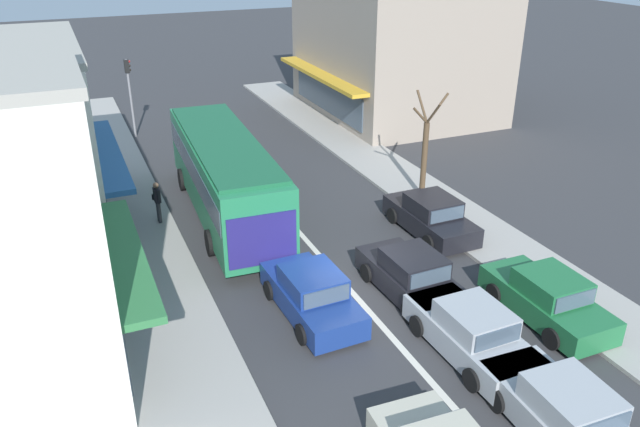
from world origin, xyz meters
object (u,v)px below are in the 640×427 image
(traffic_light_downstreet, at_px, (129,85))
(parked_sedan_kerb_second, at_px, (431,217))
(sedan_adjacent_lane_trail, at_px, (472,333))
(parked_sedan_kerb_front, at_px, (547,298))
(sedan_behind_bus_near, at_px, (411,276))
(street_tree_right, at_px, (425,151))
(sedan_behind_bus_mid, at_px, (312,295))
(city_bus, at_px, (225,172))
(pedestrian_with_handbag_near, at_px, (157,200))
(sedan_queue_gap_filler, at_px, (566,415))

(traffic_light_downstreet, bearing_deg, parked_sedan_kerb_second, -62.40)
(sedan_adjacent_lane_trail, bearing_deg, parked_sedan_kerb_front, 10.03)
(sedan_behind_bus_near, height_order, street_tree_right, street_tree_right)
(sedan_behind_bus_mid, height_order, parked_sedan_kerb_second, same)
(city_bus, bearing_deg, sedan_behind_bus_near, -64.77)
(sedan_behind_bus_near, xyz_separation_m, parked_sedan_kerb_second, (2.91, 3.50, 0.00))
(street_tree_right, bearing_deg, parked_sedan_kerb_front, -98.37)
(sedan_adjacent_lane_trail, height_order, pedestrian_with_handbag_near, pedestrian_with_handbag_near)
(sedan_behind_bus_near, relative_size, parked_sedan_kerb_front, 1.01)
(sedan_queue_gap_filler, bearing_deg, parked_sedan_kerb_second, 74.20)
(street_tree_right, bearing_deg, sedan_queue_gap_filler, -108.28)
(sedan_queue_gap_filler, xyz_separation_m, sedan_adjacent_lane_trail, (-0.09, 3.40, 0.00))
(city_bus, xyz_separation_m, street_tree_right, (8.07, -1.53, 0.24))
(sedan_queue_gap_filler, relative_size, street_tree_right, 0.95)
(parked_sedan_kerb_second, relative_size, traffic_light_downstreet, 1.01)
(sedan_adjacent_lane_trail, bearing_deg, street_tree_right, 65.45)
(city_bus, bearing_deg, pedestrian_with_handbag_near, 174.21)
(pedestrian_with_handbag_near, bearing_deg, sedan_behind_bus_near, -52.13)
(sedan_behind_bus_near, height_order, parked_sedan_kerb_front, same)
(sedan_behind_bus_mid, relative_size, street_tree_right, 0.95)
(street_tree_right, bearing_deg, traffic_light_downstreet, 126.58)
(parked_sedan_kerb_front, distance_m, parked_sedan_kerb_second, 6.16)
(city_bus, bearing_deg, sedan_adjacent_lane_trail, -71.63)
(sedan_queue_gap_filler, height_order, sedan_behind_bus_near, same)
(street_tree_right, bearing_deg, pedestrian_with_handbag_near, 170.48)
(parked_sedan_kerb_second, bearing_deg, parked_sedan_kerb_front, -89.06)
(parked_sedan_kerb_front, height_order, pedestrian_with_handbag_near, pedestrian_with_handbag_near)
(sedan_adjacent_lane_trail, xyz_separation_m, parked_sedan_kerb_front, (3.05, 0.54, 0.00))
(sedan_behind_bus_mid, bearing_deg, parked_sedan_kerb_front, -24.89)
(sedan_behind_bus_mid, distance_m, sedan_behind_bus_near, 3.27)
(sedan_adjacent_lane_trail, bearing_deg, traffic_light_downstreet, 103.63)
(traffic_light_downstreet, height_order, pedestrian_with_handbag_near, traffic_light_downstreet)
(sedan_behind_bus_near, bearing_deg, sedan_adjacent_lane_trail, -90.70)
(pedestrian_with_handbag_near, bearing_deg, parked_sedan_kerb_front, -49.16)
(sedan_behind_bus_near, distance_m, pedestrian_with_handbag_near, 10.37)
(parked_sedan_kerb_front, xyz_separation_m, parked_sedan_kerb_second, (-0.10, 6.16, 0.00))
(sedan_adjacent_lane_trail, bearing_deg, sedan_behind_bus_mid, 133.04)
(city_bus, xyz_separation_m, traffic_light_downstreet, (-1.89, 11.89, 0.97))
(city_bus, xyz_separation_m, parked_sedan_kerb_second, (6.64, -4.42, -1.22))
(city_bus, height_order, sedan_behind_bus_near, city_bus)
(city_bus, height_order, sedan_queue_gap_filler, city_bus)
(sedan_behind_bus_mid, xyz_separation_m, sedan_behind_bus_near, (3.26, -0.25, 0.00))
(sedan_adjacent_lane_trail, xyz_separation_m, traffic_light_downstreet, (-5.58, 23.00, 2.19))
(traffic_light_downstreet, bearing_deg, city_bus, -80.99)
(sedan_queue_gap_filler, xyz_separation_m, sedan_behind_bus_near, (-0.05, 6.60, 0.00))
(sedan_behind_bus_mid, distance_m, pedestrian_with_handbag_near, 8.53)
(sedan_behind_bus_mid, bearing_deg, street_tree_right, 38.94)
(parked_sedan_kerb_front, height_order, traffic_light_downstreet, traffic_light_downstreet)
(parked_sedan_kerb_front, distance_m, pedestrian_with_handbag_near, 14.34)
(traffic_light_downstreet, xyz_separation_m, pedestrian_with_handbag_near, (-0.75, -11.62, -1.79))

